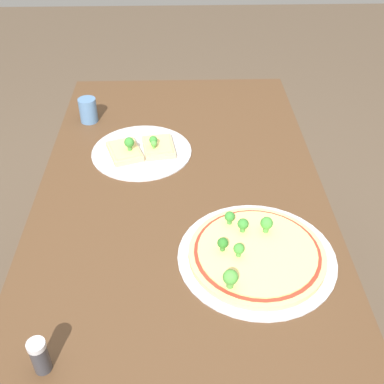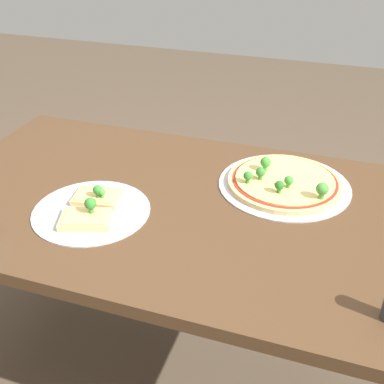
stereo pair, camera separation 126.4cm
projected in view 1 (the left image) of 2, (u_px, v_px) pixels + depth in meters
name	position (u px, v px, depth m)	size (l,w,h in m)	color
ground_plane	(184.00, 334.00, 1.85)	(8.00, 8.00, 0.00)	brown
dining_table	(182.00, 208.00, 1.45)	(1.40, 0.82, 0.72)	#4C331E
pizza_tray_whole	(257.00, 253.00, 1.16)	(0.39, 0.39, 0.07)	#B7B7BC
pizza_tray_slice	(142.00, 150.00, 1.53)	(0.32, 0.32, 0.07)	#B7B7BC
drinking_cup	(89.00, 110.00, 1.66)	(0.06, 0.06, 0.08)	#4C7099
condiment_shaker	(40.00, 356.00, 0.91)	(0.04, 0.04, 0.08)	#333338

